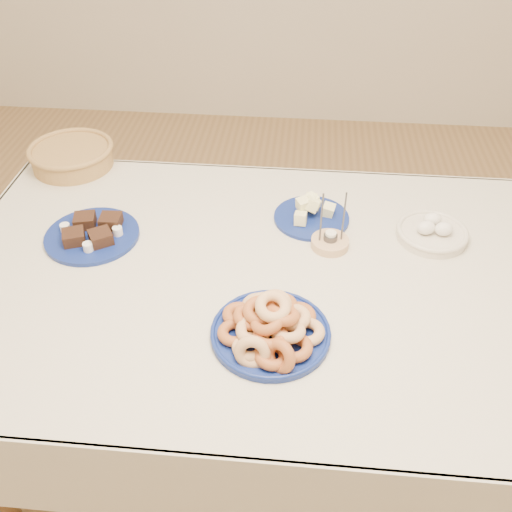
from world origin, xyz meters
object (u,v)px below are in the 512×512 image
at_px(brownie_plate, 92,233).
at_px(wicker_basket, 72,155).
at_px(melon_plate, 311,212).
at_px(dining_table, 258,301).
at_px(candle_holder, 330,242).
at_px(donut_platter, 271,327).
at_px(egg_bowl, 432,232).

bearing_deg(brownie_plate, wicker_basket, 116.36).
bearing_deg(melon_plate, dining_table, -117.14).
bearing_deg(candle_holder, brownie_plate, -178.05).
bearing_deg(wicker_basket, dining_table, -36.30).
distance_m(donut_platter, egg_bowl, 0.61).
bearing_deg(dining_table, wicker_basket, 143.70).
relative_size(dining_table, donut_platter, 5.01).
relative_size(melon_plate, candle_holder, 1.33).
height_order(brownie_plate, egg_bowl, egg_bowl).
bearing_deg(wicker_basket, egg_bowl, -14.48).
height_order(candle_holder, egg_bowl, candle_holder).
distance_m(wicker_basket, candle_holder, 0.95).
height_order(donut_platter, brownie_plate, donut_platter).
bearing_deg(egg_bowl, brownie_plate, -174.76).
relative_size(wicker_basket, candle_holder, 1.64).
xyz_separation_m(donut_platter, melon_plate, (0.09, 0.50, -0.01)).
bearing_deg(egg_bowl, melon_plate, 168.98).
bearing_deg(melon_plate, donut_platter, -99.86).
distance_m(melon_plate, candle_holder, 0.14).
bearing_deg(melon_plate, candle_holder, -67.52).
xyz_separation_m(brownie_plate, egg_bowl, (0.97, 0.09, 0.01)).
bearing_deg(candle_holder, melon_plate, 112.48).
height_order(dining_table, brownie_plate, brownie_plate).
bearing_deg(candle_holder, dining_table, -145.14).
distance_m(donut_platter, brownie_plate, 0.64).
relative_size(dining_table, melon_plate, 7.15).
bearing_deg(brownie_plate, candle_holder, 1.95).
height_order(dining_table, egg_bowl, egg_bowl).
height_order(melon_plate, egg_bowl, melon_plate).
relative_size(donut_platter, brownie_plate, 1.07).
relative_size(brownie_plate, egg_bowl, 1.34).
relative_size(brownie_plate, candle_holder, 1.79).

